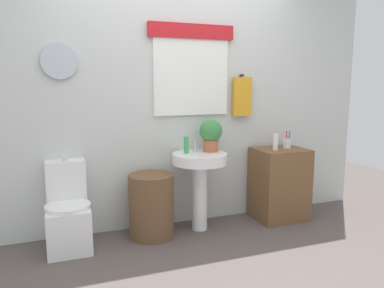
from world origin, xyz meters
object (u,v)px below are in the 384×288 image
Objects in this scene: toilet at (68,215)px; wooden_cabinet at (279,184)px; toothbrush_cup at (287,143)px; potted_plant at (211,134)px; pedestal_sink at (200,172)px; laundry_hamper at (151,206)px; lotion_bottle at (276,142)px; soap_bottle at (186,145)px.

wooden_cabinet is (2.14, -0.04, 0.09)m from toilet.
potted_plant is at bearing 177.35° from toothbrush_cup.
potted_plant is at bearing 0.95° from toilet.
pedestal_sink is 0.94m from wooden_cabinet.
toothbrush_cup reaches higher than pedestal_sink.
toothbrush_cup reaches higher than toilet.
laundry_hamper is 1.40m from wooden_cabinet.
pedestal_sink is at bearing 177.21° from lotion_bottle.
wooden_cabinet is 1.13m from soap_bottle.
pedestal_sink is at bearing 180.00° from wooden_cabinet.
toilet is at bearing -179.05° from potted_plant.
toilet is 2.29m from toothbrush_cup.
potted_plant is 0.70m from lotion_bottle.
toilet is 0.74m from laundry_hamper.
pedestal_sink reaches higher than wooden_cabinet.
pedestal_sink is at bearing 0.00° from laundry_hamper.
laundry_hamper is at bearing 180.00° from pedestal_sink.
lotion_bottle is (0.82, -0.04, 0.26)m from pedestal_sink.
wooden_cabinet is (0.91, 0.00, -0.21)m from pedestal_sink.
lotion_bottle reaches higher than toilet.
lotion_bottle is 0.20m from toothbrush_cup.
toilet is 4.16× the size of toothbrush_cup.
laundry_hamper is 0.56m from pedestal_sink.
potted_plant is at bearing 175.56° from wooden_cabinet.
lotion_bottle is (-0.09, -0.04, 0.46)m from wooden_cabinet.
pedestal_sink is at bearing -22.62° from soap_bottle.
wooden_cabinet is 0.44m from toothbrush_cup.
laundry_hamper is 1.57m from toothbrush_cup.
soap_bottle is (0.36, 0.05, 0.55)m from laundry_hamper.
toothbrush_cup reaches higher than laundry_hamper.
wooden_cabinet is at bearing -4.44° from potted_plant.
laundry_hamper is 1.41m from lotion_bottle.
potted_plant reaches higher than laundry_hamper.
soap_bottle is 0.87× the size of toothbrush_cup.
potted_plant is 1.72× the size of toothbrush_cup.
soap_bottle is 0.95m from lotion_bottle.
lotion_bottle is at bearing -2.79° from pedestal_sink.
toothbrush_cup is at bearing 0.77° from laundry_hamper.
toilet reaches higher than pedestal_sink.
soap_bottle is 0.50× the size of potted_plant.
pedestal_sink is 1.03m from toothbrush_cup.
lotion_bottle is at bearing -1.75° from laundry_hamper.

